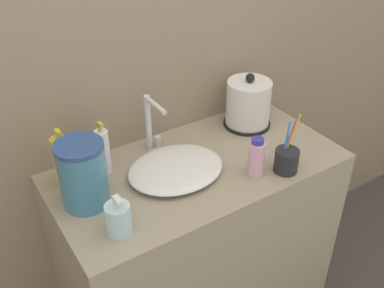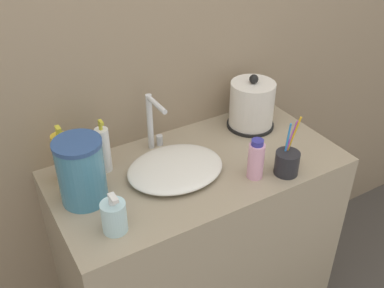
# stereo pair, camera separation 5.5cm
# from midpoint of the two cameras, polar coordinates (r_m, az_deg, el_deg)

# --- Properties ---
(wall_back) EXTENTS (6.00, 0.04, 2.60)m
(wall_back) POSITION_cam_midpoint_polar(r_m,az_deg,el_deg) (1.61, -3.33, 14.14)
(wall_back) COLOR gray
(wall_back) RESTS_ON ground_plane
(vanity_counter) EXTENTS (1.03, 0.52, 0.90)m
(vanity_counter) POSITION_cam_midpoint_polar(r_m,az_deg,el_deg) (1.88, 1.61, -13.87)
(vanity_counter) COLOR gray
(vanity_counter) RESTS_ON ground_plane
(sink_basin) EXTENTS (0.34, 0.28, 0.04)m
(sink_basin) POSITION_cam_midpoint_polar(r_m,az_deg,el_deg) (1.53, -1.09, -3.09)
(sink_basin) COLOR silver
(sink_basin) RESTS_ON vanity_counter
(faucet) EXTENTS (0.06, 0.14, 0.22)m
(faucet) POSITION_cam_midpoint_polar(r_m,az_deg,el_deg) (1.61, -4.02, 2.97)
(faucet) COLOR silver
(faucet) RESTS_ON vanity_counter
(electric_kettle) EXTENTS (0.19, 0.19, 0.22)m
(electric_kettle) POSITION_cam_midpoint_polar(r_m,az_deg,el_deg) (1.78, 8.46, 4.76)
(electric_kettle) COLOR black
(electric_kettle) RESTS_ON vanity_counter
(toothbrush_cup) EXTENTS (0.08, 0.08, 0.22)m
(toothbrush_cup) POSITION_cam_midpoint_polar(r_m,az_deg,el_deg) (1.56, 12.96, -2.27)
(toothbrush_cup) COLOR #232328
(toothbrush_cup) RESTS_ON vanity_counter
(lotion_bottle) EXTENTS (0.07, 0.07, 0.14)m
(lotion_bottle) POSITION_cam_midpoint_polar(r_m,az_deg,el_deg) (1.32, -8.67, -9.09)
(lotion_bottle) COLOR silver
(lotion_bottle) RESTS_ON vanity_counter
(shampoo_bottle) EXTENTS (0.05, 0.05, 0.15)m
(shampoo_bottle) POSITION_cam_midpoint_polar(r_m,az_deg,el_deg) (1.51, 9.16, -1.98)
(shampoo_bottle) COLOR #EAA8C6
(shampoo_bottle) RESTS_ON vanity_counter
(mouthwash_bottle) EXTENTS (0.05, 0.05, 0.20)m
(mouthwash_bottle) POSITION_cam_midpoint_polar(r_m,az_deg,el_deg) (1.54, -10.17, -0.71)
(mouthwash_bottle) COLOR white
(mouthwash_bottle) RESTS_ON vanity_counter
(hand_cream_bottle) EXTENTS (0.06, 0.06, 0.21)m
(hand_cream_bottle) POSITION_cam_midpoint_polar(r_m,az_deg,el_deg) (1.52, -15.08, -1.63)
(hand_cream_bottle) COLOR gold
(hand_cream_bottle) RESTS_ON vanity_counter
(water_pitcher) EXTENTS (0.15, 0.15, 0.22)m
(water_pitcher) POSITION_cam_midpoint_polar(r_m,az_deg,el_deg) (1.41, -12.80, -3.42)
(water_pitcher) COLOR teal
(water_pitcher) RESTS_ON vanity_counter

